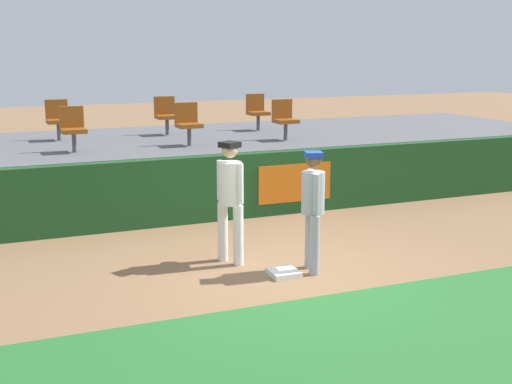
% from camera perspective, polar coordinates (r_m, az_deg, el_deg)
% --- Properties ---
extents(ground_plane, '(60.00, 60.00, 0.00)m').
position_cam_1_polar(ground_plane, '(9.63, 3.28, -7.00)').
color(ground_plane, '#846042').
extents(grass_foreground_strip, '(18.00, 2.80, 0.01)m').
position_cam_1_polar(grass_foreground_strip, '(7.83, 10.62, -11.79)').
color(grass_foreground_strip, '#26662B').
rests_on(grass_foreground_strip, ground_plane).
extents(first_base, '(0.40, 0.40, 0.08)m').
position_cam_1_polar(first_base, '(9.63, 2.32, -6.75)').
color(first_base, white).
rests_on(first_base, ground_plane).
extents(player_fielder_home, '(0.45, 0.58, 1.80)m').
position_cam_1_polar(player_fielder_home, '(9.95, -2.19, -0.14)').
color(player_fielder_home, white).
rests_on(player_fielder_home, ground_plane).
extents(player_runner_visitor, '(0.40, 0.47, 1.72)m').
position_cam_1_polar(player_runner_visitor, '(9.59, 4.75, -0.91)').
color(player_runner_visitor, '#9EA3AD').
rests_on(player_runner_visitor, ground_plane).
extents(field_wall, '(18.00, 0.26, 1.21)m').
position_cam_1_polar(field_wall, '(12.50, -3.47, 0.32)').
color(field_wall, '#19471E').
rests_on(field_wall, ground_plane).
extents(bleacher_platform, '(18.00, 4.80, 1.21)m').
position_cam_1_polar(bleacher_platform, '(14.90, -6.78, 2.17)').
color(bleacher_platform, '#59595E').
rests_on(bleacher_platform, ground_plane).
extents(seat_front_right, '(0.45, 0.44, 0.84)m').
position_cam_1_polar(seat_front_right, '(14.43, 2.37, 6.23)').
color(seat_front_right, '#4C4C51').
rests_on(seat_front_right, bleacher_platform).
extents(seat_back_center, '(0.46, 0.44, 0.84)m').
position_cam_1_polar(seat_back_center, '(15.41, -7.50, 6.51)').
color(seat_back_center, '#4C4C51').
rests_on(seat_back_center, bleacher_platform).
extents(seat_front_left, '(0.44, 0.44, 0.84)m').
position_cam_1_polar(seat_front_left, '(13.19, -15.00, 5.28)').
color(seat_front_left, '#4C4C51').
rests_on(seat_front_left, bleacher_platform).
extents(seat_back_right, '(0.44, 0.44, 0.84)m').
position_cam_1_polar(seat_back_right, '(16.12, 0.09, 6.85)').
color(seat_back_right, '#4C4C51').
rests_on(seat_back_right, bleacher_platform).
extents(seat_front_center, '(0.46, 0.44, 0.84)m').
position_cam_1_polar(seat_front_center, '(13.67, -5.69, 5.86)').
color(seat_front_center, '#4C4C51').
rests_on(seat_front_center, bleacher_platform).
extents(seat_back_left, '(0.46, 0.44, 0.84)m').
position_cam_1_polar(seat_back_left, '(14.96, -16.19, 5.97)').
color(seat_back_left, '#4C4C51').
rests_on(seat_back_left, bleacher_platform).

